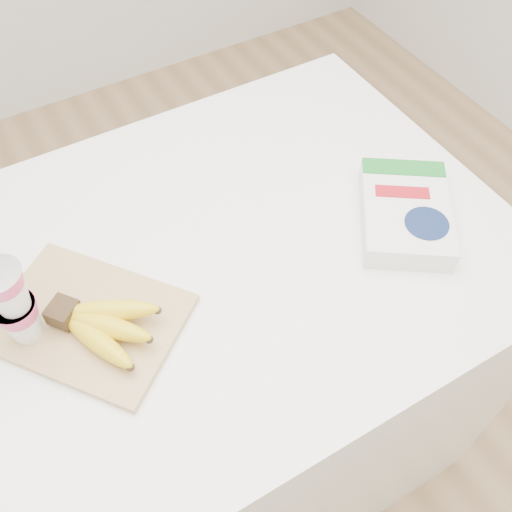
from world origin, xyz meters
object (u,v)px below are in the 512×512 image
at_px(yogurt_stack, 12,303).
at_px(table, 201,380).
at_px(cutting_board, 88,320).
at_px(cereal_box, 405,213).
at_px(bananas, 102,324).

bearing_deg(yogurt_stack, table, 2.47).
distance_m(table, yogurt_stack, 0.66).
xyz_separation_m(cutting_board, cereal_box, (0.63, -0.09, 0.02)).
bearing_deg(cereal_box, cutting_board, -153.83).
xyz_separation_m(table, bananas, (-0.18, -0.07, 0.53)).
height_order(table, cutting_board, cutting_board).
distance_m(cutting_board, cereal_box, 0.63).
bearing_deg(yogurt_stack, bananas, -28.94).
xyz_separation_m(table, cutting_board, (-0.20, -0.03, 0.50)).
bearing_deg(table, bananas, -157.72).
relative_size(table, cereal_box, 4.38).
height_order(cutting_board, yogurt_stack, yogurt_stack).
distance_m(bananas, cereal_box, 0.61).
xyz_separation_m(bananas, cereal_box, (0.61, -0.05, -0.01)).
height_order(table, cereal_box, cereal_box).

